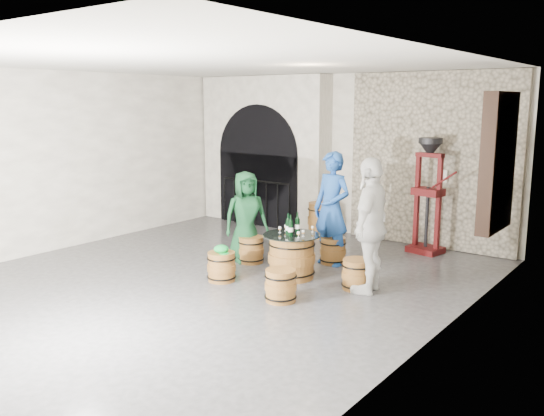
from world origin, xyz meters
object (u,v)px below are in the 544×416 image
Objects in this scene: barrel_table at (292,256)px; person_green at (246,217)px; person_white at (371,225)px; wine_bottle_right at (297,225)px; barrel_stool_near_left at (222,267)px; side_barrel at (321,220)px; wine_bottle_center at (291,228)px; barrel_stool_near_right at (281,286)px; barrel_stool_far at (333,250)px; corking_press at (428,187)px; wine_bottle_left at (288,226)px; barrel_stool_left at (251,250)px; barrel_stool_right at (357,274)px; person_blue at (332,209)px.

person_green reaches higher than barrel_table.
person_white is 5.90× the size of wine_bottle_right.
side_barrel is (-0.34, 3.31, 0.13)m from barrel_stool_near_left.
wine_bottle_center is at bearing 39.57° from barrel_stool_near_left.
person_white is at bearing 55.01° from barrel_stool_near_right.
barrel_stool_far is 0.29× the size of person_green.
barrel_stool_far is at bearing 101.09° from barrel_stool_near_right.
person_green is at bearing -123.83° from corking_press.
person_white reaches higher than wine_bottle_left.
barrel_stool_near_left is 1.17m from wine_bottle_left.
barrel_stool_far and barrel_stool_near_right have the same top height.
corking_press is (1.80, 3.42, 0.97)m from barrel_stool_near_left.
person_green reaches higher than barrel_stool_near_right.
barrel_table is 2.69× the size of wine_bottle_left.
barrel_stool_left is 2.10m from barrel_stool_right.
person_green is at bearing 111.01° from barrel_stool_near_left.
corking_press is (0.57, 3.61, 0.97)m from barrel_stool_near_right.
person_white is (2.00, 0.90, 0.74)m from barrel_stool_near_left.
barrel_table is 0.49m from wine_bottle_right.
barrel_table is at bearing 45.49° from barrel_stool_near_left.
person_white is 3.41m from side_barrel.
barrel_stool_right is 0.76m from person_white.
side_barrel reaches higher than barrel_stool_left.
barrel_table is 1.08m from barrel_stool_right.
wine_bottle_left reaches higher than side_barrel.
person_blue reaches higher than barrel_stool_far.
person_blue is at bearing 87.99° from wine_bottle_center.
barrel_stool_left is 0.29× the size of person_green.
wine_bottle_right is at bearing -95.20° from barrel_stool_far.
barrel_stool_left is 2.26m from side_barrel.
person_white reaches higher than wine_bottle_right.
wine_bottle_left is at bearing -142.46° from barrel_table.
wine_bottle_center is at bearing -88.90° from person_white.
barrel_stool_left is 0.23× the size of person_white.
barrel_stool_near_right is 1.37× the size of wine_bottle_center.
barrel_table is at bearing -93.43° from wine_bottle_right.
person_green is at bearing -92.11° from side_barrel.
wine_bottle_left reaches higher than barrel_table.
person_blue reaches higher than person_green.
corking_press reaches higher than wine_bottle_right.
person_white is 2.77× the size of side_barrel.
barrel_stool_near_left is at bearing -134.06° from wine_bottle_left.
corking_press is at bearing 3.14° from side_barrel.
barrel_stool_left is 1.37× the size of wine_bottle_left.
wine_bottle_right reaches higher than barrel_table.
barrel_stool_far is at bearing 92.67° from person_blue.
wine_bottle_center is at bearing -35.41° from wine_bottle_left.
barrel_stool_right and barrel_stool_near_left have the same top height.
person_white reaches higher than barrel_stool_near_right.
barrel_table is at bearing -73.57° from person_green.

